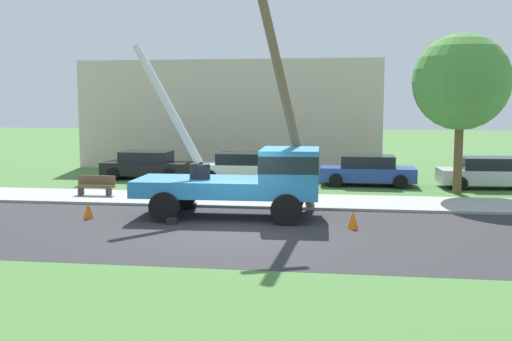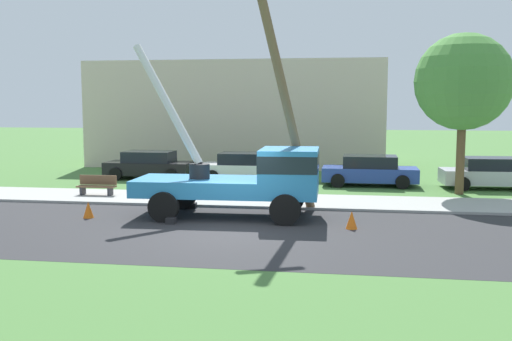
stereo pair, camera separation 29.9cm
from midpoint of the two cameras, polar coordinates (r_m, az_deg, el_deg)
name	(u,v)px [view 2 (the right image)]	position (r m, az deg, el deg)	size (l,w,h in m)	color
ground_plane	(278,181)	(29.44, 2.49, -0.99)	(120.00, 120.00, 0.00)	#477538
road_asphalt	(232,232)	(17.73, -1.88, -5.98)	(80.00, 7.93, 0.01)	#2B2B2D
sidewalk_strip	(259,200)	(23.13, 0.71, -2.92)	(80.00, 3.23, 0.10)	#9E9E99
utility_truck	(251,176)	(19.80, -0.03, -0.54)	(6.82, 3.21, 5.98)	#2D84C6
leaning_utility_pole	(282,85)	(20.53, 2.96, 8.31)	(2.69, 2.14, 8.74)	brown
traffic_cone_ahead	(352,220)	(18.34, 9.75, -4.77)	(0.36, 0.36, 0.56)	orange
traffic_cone_behind	(88,210)	(20.56, -15.60, -3.70)	(0.36, 0.36, 0.56)	orange
traffic_cone_curbside	(284,203)	(21.21, 3.17, -3.16)	(0.36, 0.36, 0.56)	orange
parked_sedan_black	(149,165)	(30.56, -10.06, 0.53)	(4.42, 2.06, 1.42)	black
parked_sedan_white	(245,167)	(29.09, -0.78, 0.34)	(4.41, 2.03, 1.42)	silver
parked_sedan_blue	(370,171)	(28.06, 11.30, -0.02)	(4.43, 2.06, 1.42)	#263F99
parked_sedan_silver	(491,173)	(28.66, 22.21, -0.24)	(4.47, 2.13, 1.42)	#B7B7BF
park_bench	(97,186)	(25.01, -14.88, -1.47)	(1.60, 0.45, 0.90)	brown
roadside_tree_near	(463,82)	(26.31, 19.83, 8.08)	(4.06, 4.06, 6.79)	brown
lowrise_building_backdrop	(238,114)	(37.12, -1.53, 5.51)	(18.00, 6.00, 6.40)	beige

